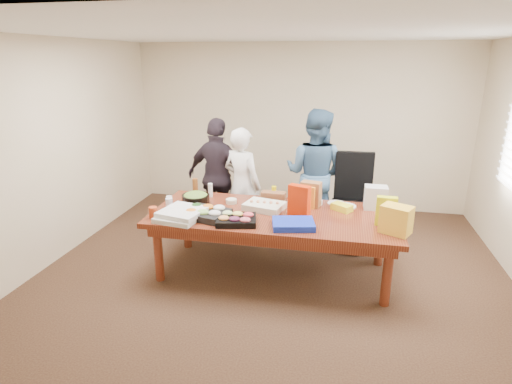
% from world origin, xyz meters
% --- Properties ---
extents(floor, '(5.50, 5.00, 0.02)m').
position_xyz_m(floor, '(0.00, 0.00, -0.01)').
color(floor, '#47301E').
rests_on(floor, ground).
extents(ceiling, '(5.50, 5.00, 0.02)m').
position_xyz_m(ceiling, '(0.00, 0.00, 2.71)').
color(ceiling, white).
rests_on(ceiling, wall_back).
extents(wall_back, '(5.50, 0.04, 2.70)m').
position_xyz_m(wall_back, '(0.00, 2.50, 1.35)').
color(wall_back, beige).
rests_on(wall_back, floor).
extents(wall_front, '(5.50, 0.04, 2.70)m').
position_xyz_m(wall_front, '(0.00, -2.50, 1.35)').
color(wall_front, beige).
rests_on(wall_front, floor).
extents(wall_left, '(0.04, 5.00, 2.70)m').
position_xyz_m(wall_left, '(-2.75, 0.00, 1.35)').
color(wall_left, beige).
rests_on(wall_left, floor).
extents(conference_table, '(2.80, 1.20, 0.75)m').
position_xyz_m(conference_table, '(0.00, 0.00, 0.38)').
color(conference_table, '#4C1C0F').
rests_on(conference_table, floor).
extents(office_chair, '(0.63, 0.63, 1.21)m').
position_xyz_m(office_chair, '(0.90, 0.91, 0.60)').
color(office_chair, black).
rests_on(office_chair, floor).
extents(person_center, '(0.68, 0.57, 1.59)m').
position_xyz_m(person_center, '(-0.58, 0.86, 0.79)').
color(person_center, silver).
rests_on(person_center, floor).
extents(person_right, '(1.04, 0.91, 1.81)m').
position_xyz_m(person_right, '(0.37, 1.25, 0.90)').
color(person_right, '#3E6388').
rests_on(person_right, floor).
extents(person_left, '(1.05, 0.63, 1.68)m').
position_xyz_m(person_left, '(-0.97, 1.02, 0.84)').
color(person_left, black).
rests_on(person_left, floor).
extents(veggie_tray, '(0.57, 0.50, 0.07)m').
position_xyz_m(veggie_tray, '(-0.74, -0.25, 0.79)').
color(veggie_tray, black).
rests_on(veggie_tray, conference_table).
extents(fruit_tray, '(0.48, 0.41, 0.06)m').
position_xyz_m(fruit_tray, '(-0.35, -0.36, 0.78)').
color(fruit_tray, black).
rests_on(fruit_tray, conference_table).
extents(sheet_cake, '(0.51, 0.43, 0.08)m').
position_xyz_m(sheet_cake, '(-0.13, 0.12, 0.79)').
color(sheet_cake, silver).
rests_on(sheet_cake, conference_table).
extents(salad_bowl, '(0.38, 0.38, 0.11)m').
position_xyz_m(salad_bowl, '(-1.00, 0.15, 0.80)').
color(salad_bowl, black).
rests_on(salad_bowl, conference_table).
extents(chip_bag_blue, '(0.49, 0.41, 0.07)m').
position_xyz_m(chip_bag_blue, '(0.27, -0.34, 0.78)').
color(chip_bag_blue, '#132DBC').
rests_on(chip_bag_blue, conference_table).
extents(chip_bag_red, '(0.26, 0.17, 0.35)m').
position_xyz_m(chip_bag_red, '(0.29, 0.01, 0.93)').
color(chip_bag_red, red).
rests_on(chip_bag_red, conference_table).
extents(chip_bag_yellow, '(0.22, 0.10, 0.32)m').
position_xyz_m(chip_bag_yellow, '(1.22, -0.10, 0.91)').
color(chip_bag_yellow, '#CCD913').
rests_on(chip_bag_yellow, conference_table).
extents(chip_bag_orange, '(0.18, 0.12, 0.27)m').
position_xyz_m(chip_bag_orange, '(0.36, 0.28, 0.88)').
color(chip_bag_orange, orange).
rests_on(chip_bag_orange, conference_table).
extents(mayo_jar, '(0.09, 0.09, 0.13)m').
position_xyz_m(mayo_jar, '(0.25, 0.27, 0.81)').
color(mayo_jar, white).
rests_on(mayo_jar, conference_table).
extents(mustard_bottle, '(0.06, 0.06, 0.17)m').
position_xyz_m(mustard_bottle, '(-0.08, 0.49, 0.84)').
color(mustard_bottle, '#DCCC00').
rests_on(mustard_bottle, conference_table).
extents(dressing_bottle, '(0.07, 0.07, 0.22)m').
position_xyz_m(dressing_bottle, '(-1.11, 0.46, 0.86)').
color(dressing_bottle, brown).
rests_on(dressing_bottle, conference_table).
extents(ranch_bottle, '(0.07, 0.07, 0.18)m').
position_xyz_m(ranch_bottle, '(-0.90, 0.43, 0.84)').
color(ranch_bottle, white).
rests_on(ranch_bottle, conference_table).
extents(banana_bunch, '(0.27, 0.25, 0.08)m').
position_xyz_m(banana_bunch, '(0.76, 0.26, 0.79)').
color(banana_bunch, yellow).
rests_on(banana_bunch, conference_table).
extents(bread_loaf, '(0.30, 0.14, 0.12)m').
position_xyz_m(bread_loaf, '(-0.08, 0.42, 0.81)').
color(bread_loaf, brown).
rests_on(bread_loaf, conference_table).
extents(kraft_bag, '(0.26, 0.18, 0.30)m').
position_xyz_m(kraft_bag, '(0.39, 0.34, 0.90)').
color(kraft_bag, brown).
rests_on(kraft_bag, conference_table).
extents(red_cup, '(0.11, 0.11, 0.12)m').
position_xyz_m(red_cup, '(-1.30, -0.40, 0.81)').
color(red_cup, '#AA3A17').
rests_on(red_cup, conference_table).
extents(clear_cup_a, '(0.10, 0.10, 0.11)m').
position_xyz_m(clear_cup_a, '(-1.26, -0.05, 0.81)').
color(clear_cup_a, white).
rests_on(clear_cup_a, conference_table).
extents(clear_cup_b, '(0.09, 0.09, 0.10)m').
position_xyz_m(clear_cup_b, '(-1.30, 0.05, 0.80)').
color(clear_cup_b, silver).
rests_on(clear_cup_b, conference_table).
extents(pizza_box_lower, '(0.51, 0.51, 0.05)m').
position_xyz_m(pizza_box_lower, '(-0.99, -0.38, 0.78)').
color(pizza_box_lower, silver).
rests_on(pizza_box_lower, conference_table).
extents(pizza_box_upper, '(0.54, 0.54, 0.05)m').
position_xyz_m(pizza_box_upper, '(-0.97, -0.35, 0.83)').
color(pizza_box_upper, white).
rests_on(pizza_box_upper, pizza_box_lower).
extents(plate_a, '(0.26, 0.26, 0.01)m').
position_xyz_m(plate_a, '(0.82, 0.41, 0.76)').
color(plate_a, white).
rests_on(plate_a, conference_table).
extents(plate_b, '(0.26, 0.26, 0.01)m').
position_xyz_m(plate_b, '(0.70, 0.48, 0.76)').
color(plate_b, silver).
rests_on(plate_b, conference_table).
extents(dip_bowl_a, '(0.17, 0.17, 0.06)m').
position_xyz_m(dip_bowl_a, '(0.46, 0.41, 0.78)').
color(dip_bowl_a, white).
rests_on(dip_bowl_a, conference_table).
extents(dip_bowl_b, '(0.14, 0.14, 0.05)m').
position_xyz_m(dip_bowl_b, '(-0.57, 0.24, 0.78)').
color(dip_bowl_b, beige).
rests_on(dip_bowl_b, conference_table).
extents(grocery_bag_white, '(0.26, 0.19, 0.27)m').
position_xyz_m(grocery_bag_white, '(1.14, 0.41, 0.89)').
color(grocery_bag_white, silver).
rests_on(grocery_bag_white, conference_table).
extents(grocery_bag_yellow, '(0.35, 0.31, 0.29)m').
position_xyz_m(grocery_bag_yellow, '(1.30, -0.29, 0.90)').
color(grocery_bag_yellow, yellow).
rests_on(grocery_bag_yellow, conference_table).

